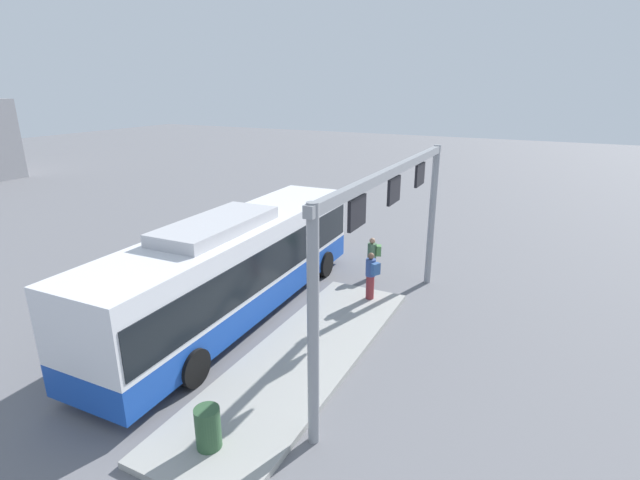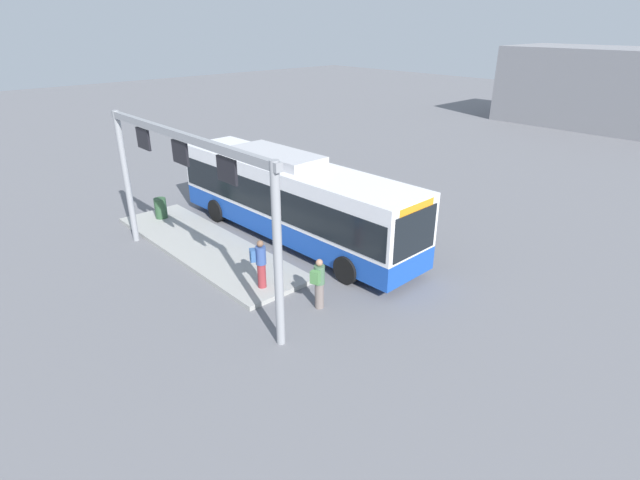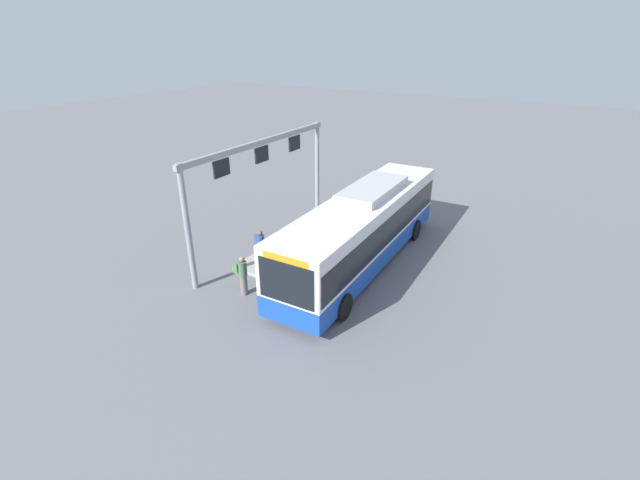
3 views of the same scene
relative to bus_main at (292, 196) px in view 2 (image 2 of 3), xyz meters
The scene contains 7 objects.
ground_plane 1.81m from the bus_main, ahead, with size 120.00×120.00×0.00m, color slate.
platform_curb 3.94m from the bus_main, 115.59° to the right, with size 10.00×2.80×0.16m, color #9E9E99.
bus_main is the anchor object (origin of this frame).
person_boarding 4.53m from the bus_main, 53.00° to the right, with size 0.53×0.61×1.67m.
person_waiting_near 5.61m from the bus_main, 31.17° to the right, with size 0.47×0.59×1.67m.
platform_sign_gantry 5.29m from the bus_main, 82.59° to the right, with size 9.89×0.24×5.20m.
trash_bin 6.33m from the bus_main, 149.82° to the right, with size 0.52×0.52×0.90m, color #2D5133.
Camera 2 is at (14.54, -11.78, 8.23)m, focal length 27.80 mm.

